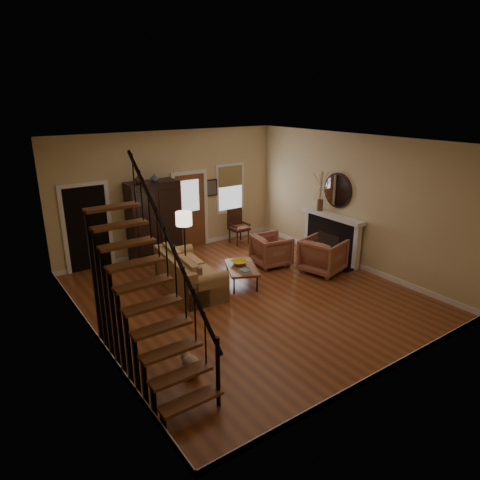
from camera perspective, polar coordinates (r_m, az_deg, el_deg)
room at (r=10.09m, az=-6.86°, el=3.41°), size 7.00×7.33×3.30m
staircase at (r=6.48m, az=-12.37°, el=-4.87°), size 0.94×2.80×3.20m
fireplace at (r=11.45m, az=12.22°, el=0.97°), size 0.33×1.95×2.30m
armoire at (r=11.30m, az=-11.41°, el=2.44°), size 1.30×0.60×2.10m
vase_a at (r=10.81m, az=-13.29°, el=7.98°), size 0.24×0.24×0.25m
vase_b at (r=10.97m, az=-11.34°, el=8.16°), size 0.20×0.20×0.21m
sofa at (r=9.66m, az=-6.75°, el=-4.27°), size 1.13×2.21×0.79m
coffee_table at (r=9.89m, az=0.21°, el=-4.72°), size 1.05×1.28×0.43m
bowl at (r=9.93m, az=-0.05°, el=-2.99°), size 0.38×0.38×0.09m
books at (r=9.51m, az=0.67°, el=-4.15°), size 0.20×0.28×0.05m
armchair_left at (r=10.66m, az=10.99°, el=-2.04°), size 1.16×1.14×0.86m
armchair_right at (r=10.94m, az=4.21°, el=-1.37°), size 1.01×0.99×0.80m
floor_lamp at (r=10.06m, az=-7.35°, el=-0.78°), size 0.38×0.38×1.63m
side_chair at (r=12.48m, az=-0.14°, el=1.77°), size 0.54×0.54×1.02m
dog at (r=6.99m, az=-6.51°, el=-16.20°), size 0.27×0.44×0.32m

